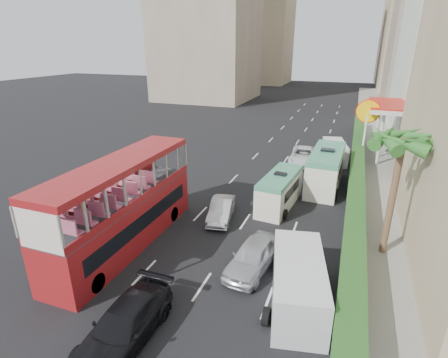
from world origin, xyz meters
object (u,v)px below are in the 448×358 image
at_px(car_silver_lane_a, 221,219).
at_px(minibus_near, 279,191).
at_px(van_asset, 303,163).
at_px(panel_van_far, 334,152).
at_px(double_decker_bus, 123,204).
at_px(panel_van_near, 298,283).
at_px(car_silver_lane_b, 252,268).
at_px(palm_tree, 392,198).
at_px(shell_station, 401,132).
at_px(minibus_far, 326,169).
at_px(car_black, 126,340).

xyz_separation_m(car_silver_lane_a, minibus_near, (3.17, 3.22, 1.20)).
xyz_separation_m(van_asset, panel_van_far, (2.75, 1.67, 0.94)).
bearing_deg(double_decker_bus, van_asset, 68.33).
bearing_deg(panel_van_near, van_asset, 85.93).
bearing_deg(double_decker_bus, panel_van_far, 63.40).
height_order(double_decker_bus, van_asset, double_decker_bus).
distance_m(car_silver_lane_a, panel_van_far, 16.52).
xyz_separation_m(minibus_near, panel_van_far, (2.93, 12.10, -0.25)).
relative_size(car_silver_lane_b, minibus_near, 0.81).
distance_m(car_silver_lane_a, palm_tree, 10.40).
distance_m(double_decker_bus, shell_station, 28.02).
height_order(minibus_far, panel_van_near, minibus_far).
distance_m(car_black, palm_tree, 14.32).
distance_m(car_black, panel_van_far, 26.84).
distance_m(panel_van_near, shell_station, 25.32).
height_order(panel_van_near, shell_station, shell_station).
relative_size(panel_van_near, panel_van_far, 1.14).
relative_size(double_decker_bus, shell_station, 1.38).
relative_size(car_black, minibus_near, 0.94).
height_order(palm_tree, shell_station, palm_tree).
relative_size(minibus_near, shell_station, 0.67).
relative_size(car_silver_lane_a, car_silver_lane_b, 0.89).
distance_m(double_decker_bus, panel_van_far, 22.61).
distance_m(car_silver_lane_a, panel_van_near, 8.84).
xyz_separation_m(double_decker_bus, shell_station, (16.00, 23.00, 0.22)).
relative_size(double_decker_bus, car_silver_lane_b, 2.51).
xyz_separation_m(van_asset, minibus_far, (2.50, -5.58, 1.51)).
height_order(car_silver_lane_a, minibus_far, minibus_far).
relative_size(van_asset, minibus_far, 0.78).
bearing_deg(minibus_near, van_asset, 94.75).
xyz_separation_m(double_decker_bus, car_black, (4.11, -5.99, -2.53)).
relative_size(double_decker_bus, panel_van_far, 2.34).
bearing_deg(palm_tree, minibus_near, 148.53).
xyz_separation_m(double_decker_bus, van_asset, (7.35, 18.50, -2.53)).
distance_m(car_black, van_asset, 24.70).
bearing_deg(panel_van_far, panel_van_near, -101.99).
bearing_deg(van_asset, double_decker_bus, -113.88).
bearing_deg(shell_station, minibus_far, -121.40).
bearing_deg(car_silver_lane_b, double_decker_bus, -170.69).
bearing_deg(minibus_near, palm_tree, -25.68).
xyz_separation_m(car_silver_lane_b, shell_station, (8.54, 22.77, 2.75)).
height_order(car_silver_lane_a, minibus_near, minibus_near).
distance_m(car_silver_lane_b, shell_station, 24.48).
height_order(minibus_far, palm_tree, palm_tree).
distance_m(car_silver_lane_a, car_silver_lane_b, 5.77).
height_order(car_black, panel_van_far, panel_van_far).
distance_m(double_decker_bus, minibus_near, 10.87).
relative_size(minibus_far, panel_van_near, 1.27).
distance_m(car_silver_lane_b, panel_van_far, 20.13).
relative_size(car_black, minibus_far, 0.75).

